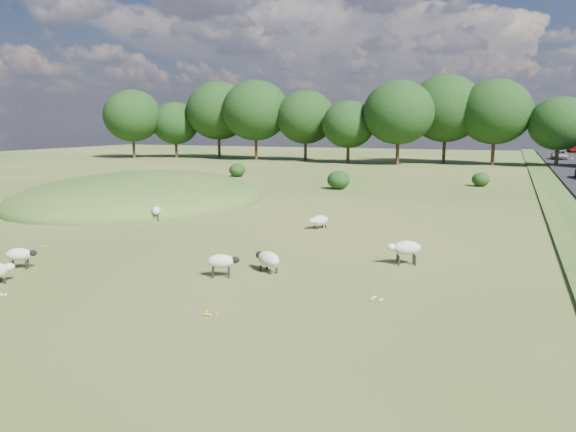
% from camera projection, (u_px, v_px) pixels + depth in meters
% --- Properties ---
extents(ground, '(160.00, 160.00, 0.00)m').
position_uv_depth(ground, '(342.00, 195.00, 41.89)').
color(ground, '#33531A').
rests_on(ground, ground).
extents(mound, '(16.00, 20.00, 4.00)m').
position_uv_depth(mound, '(143.00, 201.00, 38.89)').
color(mound, '#33561E').
rests_on(mound, ground).
extents(treeline, '(96.28, 14.66, 11.70)m').
position_uv_depth(treeline, '(410.00, 114.00, 73.72)').
color(treeline, black).
rests_on(treeline, ground).
extents(shrubs, '(24.83, 8.47, 1.51)m').
position_uv_depth(shrubs, '(333.00, 176.00, 49.53)').
color(shrubs, black).
rests_on(shrubs, ground).
extents(sheep_0, '(1.12, 0.85, 0.79)m').
position_uv_depth(sheep_0, '(20.00, 254.00, 20.52)').
color(sheep_0, beige).
rests_on(sheep_0, ground).
extents(sheep_1, '(1.33, 0.93, 0.93)m').
position_uv_depth(sheep_1, '(406.00, 248.00, 21.14)').
color(sheep_1, beige).
rests_on(sheep_1, ground).
extents(sheep_3, '(1.18, 0.84, 0.82)m').
position_uv_depth(sheep_3, '(222.00, 261.00, 19.42)').
color(sheep_3, beige).
rests_on(sheep_3, ground).
extents(sheep_4, '(1.32, 1.07, 0.76)m').
position_uv_depth(sheep_4, '(268.00, 259.00, 20.16)').
color(sheep_4, beige).
rests_on(sheep_4, ground).
extents(sheep_5, '(0.88, 1.14, 0.81)m').
position_uv_depth(sheep_5, '(156.00, 211.00, 30.78)').
color(sheep_5, beige).
rests_on(sheep_5, ground).
extents(sheep_6, '(0.96, 1.22, 0.69)m').
position_uv_depth(sheep_6, '(319.00, 220.00, 28.42)').
color(sheep_6, beige).
rests_on(sheep_6, ground).
extents(car_2, '(1.80, 4.43, 1.29)m').
position_uv_depth(car_2, '(573.00, 149.00, 99.69)').
color(car_2, maroon).
rests_on(car_2, road).
extents(car_3, '(2.07, 4.49, 1.25)m').
position_uv_depth(car_3, '(559.00, 155.00, 80.31)').
color(car_3, '#9D9EA4').
rests_on(car_3, road).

